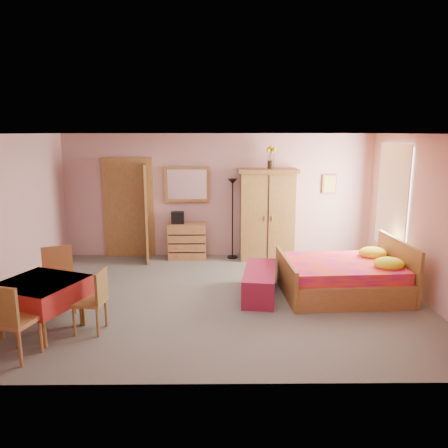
{
  "coord_description": "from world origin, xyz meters",
  "views": [
    {
      "loc": [
        0.03,
        -6.69,
        2.63
      ],
      "look_at": [
        0.1,
        0.3,
        1.15
      ],
      "focal_mm": 35.0,
      "sensor_mm": 36.0,
      "label": 1
    }
  ],
  "objects_px": {
    "bench": "(260,283)",
    "chair_north": "(60,281)",
    "chest_of_drawers": "(187,241)",
    "floor_lamp": "(232,219)",
    "chair_south": "(16,320)",
    "wardrobe": "(267,215)",
    "dining_table": "(42,306)",
    "bed": "(342,268)",
    "stereo": "(178,218)",
    "wall_mirror": "(187,184)",
    "sunflower_vase": "(271,157)",
    "chair_east": "(89,301)"
  },
  "relations": [
    {
      "from": "bench",
      "to": "chair_north",
      "type": "xyz_separation_m",
      "value": [
        -3.02,
        -0.6,
        0.26
      ]
    },
    {
      "from": "chest_of_drawers",
      "to": "floor_lamp",
      "type": "height_order",
      "value": "floor_lamp"
    },
    {
      "from": "chest_of_drawers",
      "to": "chair_south",
      "type": "height_order",
      "value": "chair_south"
    },
    {
      "from": "wardrobe",
      "to": "dining_table",
      "type": "xyz_separation_m",
      "value": [
        -3.35,
        -3.41,
        -0.59
      ]
    },
    {
      "from": "wardrobe",
      "to": "bed",
      "type": "xyz_separation_m",
      "value": [
        1.02,
        -2.07,
        -0.5
      ]
    },
    {
      "from": "stereo",
      "to": "wall_mirror",
      "type": "bearing_deg",
      "value": 40.04
    },
    {
      "from": "sunflower_vase",
      "to": "bed",
      "type": "relative_size",
      "value": 0.23
    },
    {
      "from": "wall_mirror",
      "to": "chair_south",
      "type": "height_order",
      "value": "wall_mirror"
    },
    {
      "from": "bench",
      "to": "chair_south",
      "type": "xyz_separation_m",
      "value": [
        -3.04,
        -1.97,
        0.25
      ]
    },
    {
      "from": "chest_of_drawers",
      "to": "chair_north",
      "type": "height_order",
      "value": "chair_north"
    },
    {
      "from": "floor_lamp",
      "to": "bench",
      "type": "distance_m",
      "value": 2.32
    },
    {
      "from": "chest_of_drawers",
      "to": "chair_south",
      "type": "bearing_deg",
      "value": -113.1
    },
    {
      "from": "wardrobe",
      "to": "chair_south",
      "type": "bearing_deg",
      "value": -129.47
    },
    {
      "from": "wardrobe",
      "to": "bench",
      "type": "bearing_deg",
      "value": -98.89
    },
    {
      "from": "wall_mirror",
      "to": "chair_east",
      "type": "xyz_separation_m",
      "value": [
        -1.05,
        -3.66,
        -1.12
      ]
    },
    {
      "from": "wall_mirror",
      "to": "sunflower_vase",
      "type": "xyz_separation_m",
      "value": [
        1.72,
        -0.23,
        0.57
      ]
    },
    {
      "from": "chair_east",
      "to": "chair_south",
      "type": "bearing_deg",
      "value": 142.02
    },
    {
      "from": "wardrobe",
      "to": "chair_east",
      "type": "distance_m",
      "value": 4.39
    },
    {
      "from": "bed",
      "to": "chair_south",
      "type": "distance_m",
      "value": 4.84
    },
    {
      "from": "stereo",
      "to": "chair_east",
      "type": "height_order",
      "value": "stereo"
    },
    {
      "from": "floor_lamp",
      "to": "sunflower_vase",
      "type": "relative_size",
      "value": 3.69
    },
    {
      "from": "sunflower_vase",
      "to": "chair_east",
      "type": "xyz_separation_m",
      "value": [
        -2.77,
        -3.43,
        -1.7
      ]
    },
    {
      "from": "floor_lamp",
      "to": "dining_table",
      "type": "bearing_deg",
      "value": -127.13
    },
    {
      "from": "sunflower_vase",
      "to": "chair_north",
      "type": "distance_m",
      "value": 4.68
    },
    {
      "from": "floor_lamp",
      "to": "wardrobe",
      "type": "relative_size",
      "value": 0.89
    },
    {
      "from": "stereo",
      "to": "wardrobe",
      "type": "bearing_deg",
      "value": -2.47
    },
    {
      "from": "wall_mirror",
      "to": "chair_east",
      "type": "distance_m",
      "value": 3.97
    },
    {
      "from": "bench",
      "to": "chair_north",
      "type": "height_order",
      "value": "chair_north"
    },
    {
      "from": "stereo",
      "to": "sunflower_vase",
      "type": "relative_size",
      "value": 0.58
    },
    {
      "from": "chest_of_drawers",
      "to": "bench",
      "type": "relative_size",
      "value": 0.6
    },
    {
      "from": "wardrobe",
      "to": "wall_mirror",
      "type": "bearing_deg",
      "value": 171.56
    },
    {
      "from": "floor_lamp",
      "to": "dining_table",
      "type": "height_order",
      "value": "floor_lamp"
    },
    {
      "from": "chair_north",
      "to": "sunflower_vase",
      "type": "bearing_deg",
      "value": -165.04
    },
    {
      "from": "bench",
      "to": "chair_south",
      "type": "height_order",
      "value": "chair_south"
    },
    {
      "from": "bench",
      "to": "chair_east",
      "type": "bearing_deg",
      "value": -151.75
    },
    {
      "from": "bed",
      "to": "bench",
      "type": "bearing_deg",
      "value": 179.19
    },
    {
      "from": "floor_lamp",
      "to": "wardrobe",
      "type": "bearing_deg",
      "value": -5.52
    },
    {
      "from": "chair_east",
      "to": "bed",
      "type": "bearing_deg",
      "value": -64.91
    },
    {
      "from": "floor_lamp",
      "to": "chair_north",
      "type": "bearing_deg",
      "value": -133.25
    },
    {
      "from": "wardrobe",
      "to": "bed",
      "type": "relative_size",
      "value": 0.97
    },
    {
      "from": "dining_table",
      "to": "bench",
      "type": "bearing_deg",
      "value": 23.03
    },
    {
      "from": "chest_of_drawers",
      "to": "stereo",
      "type": "xyz_separation_m",
      "value": [
        -0.2,
        0.05,
        0.5
      ]
    },
    {
      "from": "wardrobe",
      "to": "chair_south",
      "type": "xyz_separation_m",
      "value": [
        -3.37,
        -4.1,
        -0.47
      ]
    },
    {
      "from": "floor_lamp",
      "to": "wardrobe",
      "type": "height_order",
      "value": "wardrobe"
    },
    {
      "from": "wardrobe",
      "to": "bed",
      "type": "distance_m",
      "value": 2.37
    },
    {
      "from": "chest_of_drawers",
      "to": "sunflower_vase",
      "type": "bearing_deg",
      "value": -1.33
    },
    {
      "from": "chest_of_drawers",
      "to": "wardrobe",
      "type": "distance_m",
      "value": 1.76
    },
    {
      "from": "wall_mirror",
      "to": "dining_table",
      "type": "height_order",
      "value": "wall_mirror"
    },
    {
      "from": "floor_lamp",
      "to": "chest_of_drawers",
      "type": "bearing_deg",
      "value": -177.93
    },
    {
      "from": "stereo",
      "to": "chair_south",
      "type": "relative_size",
      "value": 0.28
    }
  ]
}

